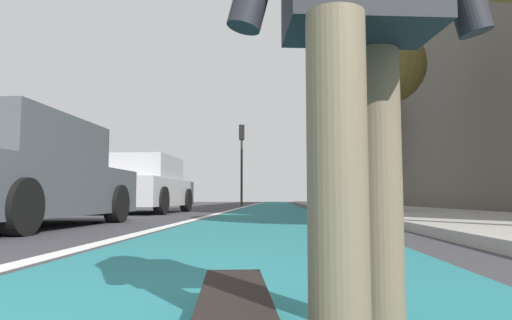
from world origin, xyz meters
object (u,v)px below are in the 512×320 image
Objects in this scene: parked_car_near at (18,175)px; parked_car_mid at (143,186)px; traffic_light at (242,150)px; street_tree_far at (339,116)px; street_tree_mid at (387,68)px; skateboard at (234,300)px; pedestrian_distant at (386,173)px.

parked_car_mid is at bearing 1.22° from parked_car_near.
traffic_light is at bearing -7.87° from parked_car_mid.
parked_car_mid is at bearing 141.85° from street_tree_far.
traffic_light reaches higher than parked_car_mid.
street_tree_far is (14.03, -6.19, 3.35)m from parked_car_near.
parked_car_near is 8.69m from street_tree_mid.
street_tree_far reaches higher than skateboard.
street_tree_mid is (5.33, -6.19, 2.95)m from parked_car_near.
pedestrian_distant is (-13.04, -4.47, -2.00)m from traffic_light.
pedestrian_distant is at bearing -100.25° from parked_car_mid.
parked_car_mid is 2.37× the size of pedestrian_distant.
street_tree_far is 3.22× the size of pedestrian_distant.
skateboard is 0.20× the size of parked_car_near.
parked_car_near is 2.49× the size of pedestrian_distant.
traffic_light is 13.44m from street_tree_mid.
street_tree_mid is at bearing -159.64° from traffic_light.
parked_car_near is 1.05× the size of parked_car_mid.
parked_car_near is at bearing 130.73° from street_tree_mid.
skateboard is 5.60m from parked_car_near.
street_tree_mid is (-12.58, -4.67, 0.66)m from traffic_light.
skateboard is 22.64m from traffic_light.
parked_car_mid is at bearing 18.27° from skateboard.
street_tree_mid reaches higher than skateboard.
street_tree_mid is at bearing -16.31° from skateboard.
pedestrian_distant is at bearing 178.78° from street_tree_far.
street_tree_mid reaches higher than parked_car_mid.
street_tree_far reaches higher than parked_car_mid.
street_tree_far reaches higher than pedestrian_distant.
traffic_light reaches higher than skateboard.
pedestrian_distant is at bearing -15.96° from skateboard.
parked_car_near is 18.12m from traffic_light.
street_tree_mid is at bearing -49.27° from parked_car_near.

